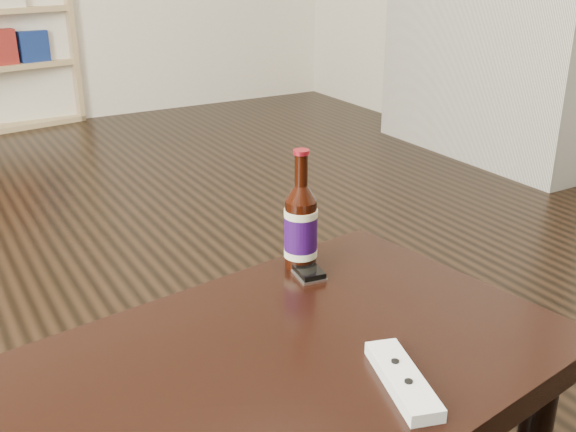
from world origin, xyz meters
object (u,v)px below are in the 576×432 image
phone (306,270)px  remote (403,380)px  coffee_table (263,394)px  beer_bottle (301,227)px

phone → remote: remote is taller
coffee_table → remote: remote is taller
remote → coffee_table: bearing=154.4°
beer_bottle → phone: (-0.01, -0.04, -0.08)m
beer_bottle → remote: size_ratio=1.26×
coffee_table → beer_bottle: bearing=49.3°
coffee_table → phone: (0.23, 0.24, 0.06)m
phone → remote: (-0.07, -0.39, 0.00)m
remote → phone: bearing=96.7°
beer_bottle → phone: bearing=-102.5°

